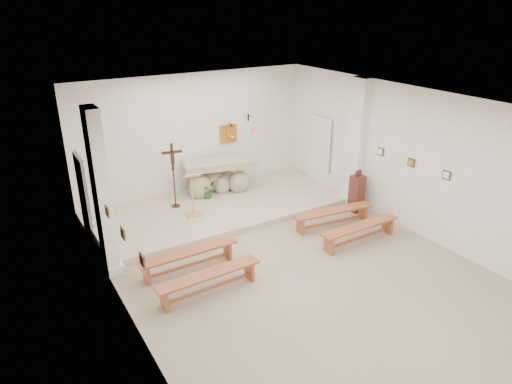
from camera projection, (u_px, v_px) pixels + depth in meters
ground at (296, 269)px, 9.75m from camera, size 7.00×10.00×0.00m
wall_left at (125, 237)px, 7.40m from camera, size 0.02×10.00×3.50m
wall_right at (419, 164)px, 10.74m from camera, size 0.02×10.00×3.50m
wall_back at (195, 135)px, 13.00m from camera, size 7.00×0.02×3.50m
ceiling at (302, 107)px, 8.40m from camera, size 7.00×10.00×0.02m
sanctuary_platform at (221, 207)px, 12.48m from camera, size 6.98×3.00×0.15m
pilaster_left at (101, 194)px, 9.03m from camera, size 0.26×0.55×3.50m
pilaster_right at (356, 143)px, 12.26m from camera, size 0.26×0.55×3.50m
gold_wall_relief at (228, 134)px, 13.52m from camera, size 0.55×0.04×0.55m
sanctuary_lamp at (253, 127)px, 13.59m from camera, size 0.11×0.36×0.44m
station_frame_left_front at (142, 260)px, 6.79m from camera, size 0.03×0.20×0.20m
station_frame_left_mid at (123, 233)px, 7.58m from camera, size 0.03×0.20×0.20m
station_frame_left_rear at (107, 211)px, 8.37m from camera, size 0.03×0.20×0.20m
station_frame_right_front at (447, 175)px, 10.11m from camera, size 0.03×0.20×0.20m
station_frame_right_mid at (411, 163)px, 10.90m from camera, size 0.03×0.20×0.20m
station_frame_right_rear at (380, 152)px, 11.69m from camera, size 0.03×0.20×0.20m
radiator_left at (100, 245)px, 10.13m from camera, size 0.10×0.85×0.52m
radiator_right at (337, 186)px, 13.41m from camera, size 0.10×0.85×0.52m
altar at (219, 179)px, 13.14m from camera, size 2.16×1.20×1.05m
lectern at (192, 194)px, 11.62m from camera, size 0.49×0.44×1.19m
crucifix_stand at (173, 171)px, 11.95m from camera, size 0.54×0.23×1.77m
potted_plant at (207, 189)px, 12.80m from camera, size 0.58×0.54×0.51m
donation_pedestal at (357, 193)px, 12.24m from camera, size 0.34×0.34×1.18m
bench_left_front at (189, 256)px, 9.58m from camera, size 2.15×0.36×0.45m
bench_right_front at (333, 214)px, 11.45m from camera, size 2.18×0.62×0.45m
bench_left_second at (209, 278)px, 8.81m from camera, size 2.16×0.40×0.45m
bench_right_second at (360, 229)px, 10.69m from camera, size 2.15×0.36×0.45m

